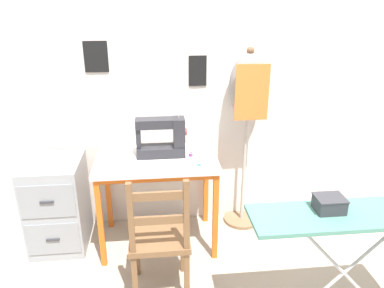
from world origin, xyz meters
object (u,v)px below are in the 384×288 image
at_px(fabric_bowl, 108,160).
at_px(thread_spool_near_machine, 190,155).
at_px(sewing_machine, 163,138).
at_px(storage_box, 329,204).
at_px(filing_cabinet, 57,204).
at_px(dress_form, 247,98).
at_px(wooden_chair, 159,238).
at_px(scissors, 202,167).
at_px(ironing_board, 353,220).

xyz_separation_m(fabric_bowl, thread_spool_near_machine, (0.63, 0.05, -0.01)).
distance_m(sewing_machine, storage_box, 1.34).
height_order(sewing_machine, filing_cabinet, sewing_machine).
bearing_deg(dress_form, wooden_chair, -133.16).
bearing_deg(scissors, filing_cabinet, 167.34).
bearing_deg(wooden_chair, dress_form, 46.84).
bearing_deg(thread_spool_near_machine, filing_cabinet, 177.12).
distance_m(thread_spool_near_machine, filing_cabinet, 1.16).
height_order(fabric_bowl, wooden_chair, wooden_chair).
bearing_deg(ironing_board, thread_spool_near_machine, 129.69).
bearing_deg(scissors, ironing_board, -46.06).
relative_size(scissors, wooden_chair, 0.15).
bearing_deg(dress_form, sewing_machine, -165.72).
relative_size(fabric_bowl, scissors, 1.10).
bearing_deg(filing_cabinet, wooden_chair, -38.48).
bearing_deg(filing_cabinet, thread_spool_near_machine, -2.88).
distance_m(sewing_machine, fabric_bowl, 0.45).
bearing_deg(filing_cabinet, scissors, -12.66).
bearing_deg(dress_form, filing_cabinet, -173.97).
height_order(filing_cabinet, ironing_board, ironing_board).
relative_size(thread_spool_near_machine, dress_form, 0.02).
xyz_separation_m(scissors, storage_box, (0.62, -0.75, 0.09)).
bearing_deg(ironing_board, fabric_bowl, 147.20).
height_order(scissors, wooden_chair, wooden_chair).
relative_size(scissors, thread_spool_near_machine, 3.84).
bearing_deg(thread_spool_near_machine, dress_form, 24.20).
bearing_deg(wooden_chair, sewing_machine, 84.47).
bearing_deg(wooden_chair, filing_cabinet, 141.52).
relative_size(scissors, ironing_board, 0.12).
bearing_deg(sewing_machine, wooden_chair, -95.53).
relative_size(scissors, dress_form, 0.09).
distance_m(thread_spool_near_machine, storage_box, 1.18).
xyz_separation_m(sewing_machine, thread_spool_near_machine, (0.21, -0.04, -0.13)).
xyz_separation_m(sewing_machine, filing_cabinet, (-0.87, 0.01, -0.54)).
xyz_separation_m(fabric_bowl, scissors, (0.70, -0.15, -0.02)).
height_order(sewing_machine, scissors, sewing_machine).
bearing_deg(fabric_bowl, scissors, -12.15).
distance_m(sewing_machine, ironing_board, 1.47).
bearing_deg(fabric_bowl, filing_cabinet, 166.55).
bearing_deg(storage_box, ironing_board, -14.90).
bearing_deg(sewing_machine, thread_spool_near_machine, -11.52).
height_order(fabric_bowl, thread_spool_near_machine, fabric_bowl).
distance_m(fabric_bowl, ironing_board, 1.73).
xyz_separation_m(sewing_machine, dress_form, (0.70, 0.18, 0.26)).
bearing_deg(scissors, sewing_machine, 137.92).
distance_m(sewing_machine, filing_cabinet, 1.03).
bearing_deg(fabric_bowl, sewing_machine, 12.66).
distance_m(scissors, thread_spool_near_machine, 0.21).
xyz_separation_m(sewing_machine, fabric_bowl, (-0.43, -0.10, -0.12)).
xyz_separation_m(dress_form, ironing_board, (0.33, -1.21, -0.40)).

